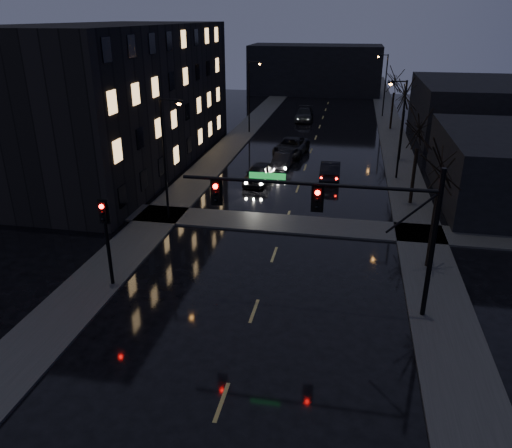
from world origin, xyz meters
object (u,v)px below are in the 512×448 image
at_px(oncoming_car_c, 291,146).
at_px(lead_car, 330,170).
at_px(oncoming_car_a, 259,174).
at_px(oncoming_car_b, 282,161).
at_px(oncoming_car_d, 304,114).

height_order(oncoming_car_c, lead_car, oncoming_car_c).
height_order(oncoming_car_a, lead_car, oncoming_car_a).
xyz_separation_m(oncoming_car_a, oncoming_car_c, (1.49, 9.35, 0.04)).
distance_m(oncoming_car_a, lead_car, 6.06).
relative_size(oncoming_car_b, oncoming_car_c, 0.69).
bearing_deg(lead_car, oncoming_car_a, 20.04).
bearing_deg(oncoming_car_a, lead_car, 26.15).
distance_m(oncoming_car_c, oncoming_car_d, 17.38).
bearing_deg(oncoming_car_a, oncoming_car_d, 92.78).
relative_size(oncoming_car_b, lead_car, 0.88).
height_order(oncoming_car_b, oncoming_car_d, oncoming_car_d).
height_order(oncoming_car_a, oncoming_car_d, oncoming_car_d).
relative_size(oncoming_car_a, oncoming_car_d, 0.83).
height_order(oncoming_car_c, oncoming_car_d, oncoming_car_c).
height_order(oncoming_car_d, lead_car, oncoming_car_d).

